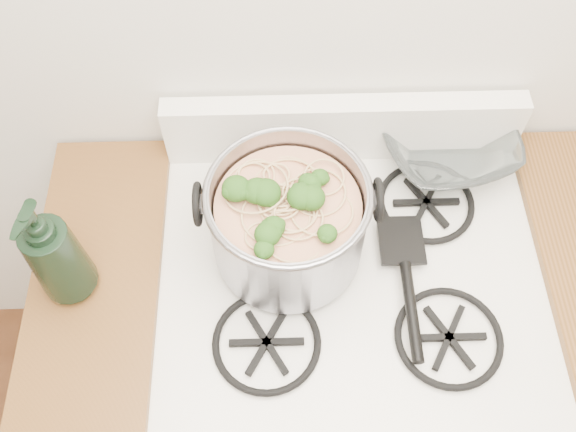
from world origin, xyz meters
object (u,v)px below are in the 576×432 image
Objects in this scene: gas_range at (336,352)px; bottle at (52,251)px; spatula at (402,239)px; glass_bowl at (445,147)px; stock_pot at (288,222)px.

bottle is (-0.54, -0.02, 0.62)m from gas_range.
glass_bowl is (0.12, 0.22, 0.00)m from spatula.
gas_range is 2.98× the size of spatula.
glass_bowl is at bearing 61.61° from spatula.
spatula is at bearing 20.26° from bottle.
glass_bowl reaches higher than spatula.
spatula reaches higher than gas_range.
gas_range is 0.82m from bottle.
stock_pot is 1.23× the size of bottle.
gas_range is at bearing 15.79° from bottle.
gas_range is 8.09× the size of glass_bowl.
stock_pot is at bearing -146.69° from glass_bowl.
glass_bowl is at bearing 33.31° from stock_pot.
spatula is (0.23, 0.01, -0.08)m from stock_pot.
stock_pot is (-0.12, 0.05, 0.58)m from gas_range.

